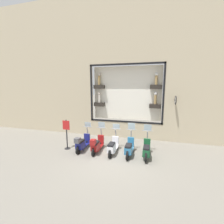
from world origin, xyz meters
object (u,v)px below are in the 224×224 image
Objects in this scene: scooter_teal_1 at (129,148)px; scooter_red_3 at (97,145)px; shop_sign_post at (67,133)px; scooter_green_0 at (146,150)px; scooter_white_2 at (113,147)px; scooter_navy_4 at (82,143)px.

scooter_teal_1 is 1.01× the size of scooter_red_3.
scooter_green_0 is at bearing -89.15° from shop_sign_post.
scooter_green_0 reaches higher than scooter_white_2.
scooter_green_0 is 4.75m from shop_sign_post.
scooter_navy_4 is at bearing 91.47° from scooter_teal_1.
scooter_teal_1 is 1.00× the size of shop_sign_post.
shop_sign_post is (-0.07, 3.79, 0.55)m from scooter_teal_1.
shop_sign_post is (-0.06, 2.86, 0.57)m from scooter_white_2.
scooter_green_0 is at bearing -89.78° from scooter_white_2.
scooter_red_3 is 1.00× the size of scooter_navy_4.
shop_sign_post reaches higher than scooter_green_0.
scooter_white_2 is (-0.01, 0.93, -0.02)m from scooter_teal_1.
scooter_teal_1 is (0.00, 0.93, 0.00)m from scooter_green_0.
shop_sign_post is (-0.07, 4.72, 0.55)m from scooter_green_0.
scooter_white_2 is 0.93m from scooter_red_3.
scooter_white_2 is 1.00× the size of scooter_navy_4.
shop_sign_post is at bearing 90.85° from scooter_green_0.
scooter_red_3 is at bearing -90.01° from shop_sign_post.
scooter_red_3 is (-0.07, 1.86, 0.02)m from scooter_teal_1.
scooter_white_2 is (-0.01, 1.86, -0.02)m from scooter_green_0.
scooter_red_3 is at bearing 93.89° from scooter_white_2.
scooter_red_3 is at bearing -89.96° from scooter_navy_4.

